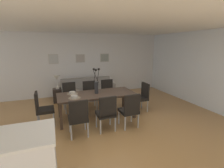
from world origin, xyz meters
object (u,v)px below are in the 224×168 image
object	(u,v)px
dining_chair_far_right	(90,93)
dining_chair_mid_right	(108,91)
dining_table	(97,96)
framed_picture_right	(105,58)
dining_chair_near_left	(78,116)
side_table	(58,95)
framed_picture_left	(53,59)
framed_picture_center	(80,58)
dining_chair_near_right	(70,95)
dining_chair_head_east	(142,96)
table_lamp	(57,79)
bowl_near_right	(72,92)
sofa	(88,92)
bowl_near_left	(74,97)
dining_chair_head_west	(42,107)
dining_chair_mid_left	(130,109)
dining_chair_far_left	(106,112)
centerpiece_vase	(96,84)

from	to	relation	value
dining_chair_far_right	dining_chair_mid_right	distance (m)	0.67
dining_table	framed_picture_right	distance (m)	2.92
dining_chair_near_left	side_table	bearing A→B (deg)	97.32
framed_picture_left	framed_picture_center	size ratio (longest dim) A/B	1.00
dining_chair_near_right	dining_chair_head_east	world-z (taller)	same
dining_chair_near_left	table_lamp	size ratio (longest dim) A/B	1.80
dining_chair_mid_right	bowl_near_right	bearing A→B (deg)	-153.36
dining_chair_mid_right	sofa	bearing A→B (deg)	116.77
bowl_near_left	sofa	xyz separation A→B (m)	(0.80, 2.10, -0.50)
dining_table	dining_chair_near_right	bearing A→B (deg)	127.81
dining_chair_head_west	bowl_near_right	size ratio (longest dim) A/B	5.41
bowl_near_left	dining_chair_near_left	bearing A→B (deg)	-90.88
dining_chair_near_left	dining_chair_near_right	distance (m)	1.74
dining_chair_head_west	framed_picture_center	size ratio (longest dim) A/B	2.38
framed_picture_left	dining_chair_mid_left	bearing A→B (deg)	-63.52
bowl_near_left	dining_chair_mid_left	bearing A→B (deg)	-27.59
dining_chair_far_left	dining_chair_head_west	world-z (taller)	same
side_table	framed_picture_right	xyz separation A→B (m)	(2.09, 0.71, 1.32)
side_table	framed_picture_center	world-z (taller)	framed_picture_center
dining_chair_head_west	framed_picture_right	bearing A→B (deg)	44.76
dining_chair_near_left	bowl_near_left	world-z (taller)	dining_chair_near_left
table_lamp	dining_chair_mid_left	bearing A→B (deg)	-58.70
dining_chair_far_right	bowl_near_left	distance (m)	1.26
bowl_near_right	table_lamp	xyz separation A→B (m)	(-0.36, 1.64, 0.11)
dining_chair_far_left	sofa	distance (m)	2.75
dining_chair_near_right	dining_chair_far_left	bearing A→B (deg)	-68.14
dining_chair_near_left	framed_picture_right	xyz separation A→B (m)	(1.74, 3.44, 1.06)
dining_chair_far_left	framed_picture_center	distance (m)	3.57
dining_chair_near_right	bowl_near_left	distance (m)	1.11
bowl_near_right	framed_picture_left	xyz separation A→B (m)	(-0.41, 2.35, 0.80)
centerpiece_vase	dining_chair_near_right	bearing A→B (deg)	127.89
dining_chair_near_left	dining_chair_mid_left	bearing A→B (deg)	-0.44
dining_chair_mid_left	dining_chair_head_east	xyz separation A→B (m)	(0.88, 0.90, 0.00)
dining_chair_mid_left	dining_chair_head_east	distance (m)	1.26
dining_chair_head_east	framed_picture_right	size ratio (longest dim) A/B	2.26
dining_chair_head_west	bowl_near_right	world-z (taller)	dining_chair_head_west
sofa	centerpiece_vase	bearing A→B (deg)	-94.14
table_lamp	framed_picture_left	world-z (taller)	framed_picture_left
dining_chair_head_east	side_table	bearing A→B (deg)	144.26
side_table	framed_picture_left	bearing A→B (deg)	94.35
dining_chair_mid_left	table_lamp	size ratio (longest dim) A/B	1.80
sofa	framed_picture_right	world-z (taller)	framed_picture_right
dining_chair_mid_right	side_table	distance (m)	1.96
dining_chair_mid_right	framed_picture_center	distance (m)	2.10
dining_chair_near_left	dining_chair_head_east	distance (m)	2.37
bowl_near_right	framed_picture_center	world-z (taller)	framed_picture_center
dining_chair_far_right	dining_chair_far_left	bearing A→B (deg)	-88.79
dining_chair_near_left	dining_chair_mid_left	size ratio (longest dim) A/B	1.00
dining_chair_head_west	sofa	bearing A→B (deg)	49.05
sofa	framed_picture_right	xyz separation A→B (m)	(0.94, 0.67, 1.30)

